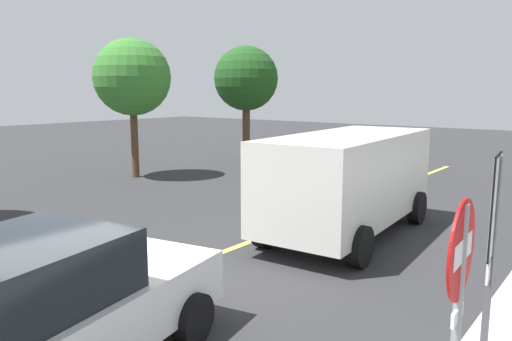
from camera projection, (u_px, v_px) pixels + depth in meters
The scene contains 9 objects.
ground_plane at pixel (89, 304), 7.16m from camera, with size 80.00×80.00×0.00m, color #2D2D30.
lane_marking_centre at pixel (225, 252), 9.49m from camera, with size 28.00×0.16×0.01m, color #E0D14C.
stop_sign at pixel (458, 297), 3.56m from camera, with size 0.76×0.07×2.34m.
speed_limit_sign at pixel (493, 233), 4.62m from camera, with size 0.54×0.08×2.52m.
white_van at pixel (348, 178), 10.46m from camera, with size 5.33×2.57×2.20m.
car_yellow_far_lane at pixel (334, 158), 16.73m from camera, with size 4.07×2.41×1.70m.
car_white_behind_van at pixel (27, 318), 4.93m from camera, with size 4.80×2.75×1.64m.
tree_left_verge at pixel (132, 78), 17.31m from camera, with size 2.74×2.74×4.99m.
tree_centre_verge at pixel (246, 79), 20.20m from camera, with size 2.67×2.67×4.98m.
Camera 1 is at (-3.79, -6.11, 3.08)m, focal length 34.11 mm.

